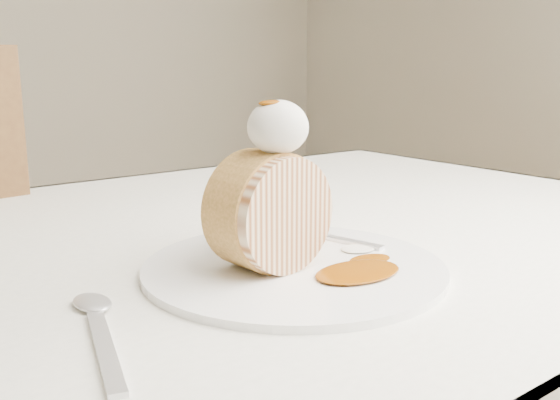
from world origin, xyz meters
TOP-DOWN VIEW (x-y plane):
  - table at (0.00, 0.20)m, footprint 1.40×0.90m
  - plate at (-0.00, 0.03)m, footprint 0.37×0.37m
  - roulade_slice at (-0.03, 0.04)m, footprint 0.12×0.07m
  - cake_chunk at (0.03, 0.11)m, footprint 0.08×0.08m
  - whipped_cream at (-0.02, 0.04)m, footprint 0.06×0.06m
  - caramel_drizzle at (-0.03, 0.04)m, footprint 0.03×0.02m
  - caramel_pool at (0.03, -0.03)m, footprint 0.11×0.08m
  - fork at (0.09, 0.08)m, footprint 0.07×0.18m
  - spoon at (-0.22, -0.02)m, footprint 0.07×0.17m

SIDE VIEW (x-z plane):
  - table at x=0.00m, z-range 0.29..1.04m
  - spoon at x=-0.22m, z-range 0.75..0.75m
  - plate at x=0.00m, z-range 0.75..0.76m
  - fork at x=0.09m, z-range 0.76..0.76m
  - caramel_pool at x=0.03m, z-range 0.76..0.76m
  - cake_chunk at x=0.03m, z-range 0.76..0.81m
  - roulade_slice at x=-0.03m, z-range 0.76..0.87m
  - whipped_cream at x=-0.02m, z-range 0.87..0.92m
  - caramel_drizzle at x=-0.03m, z-range 0.92..0.93m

